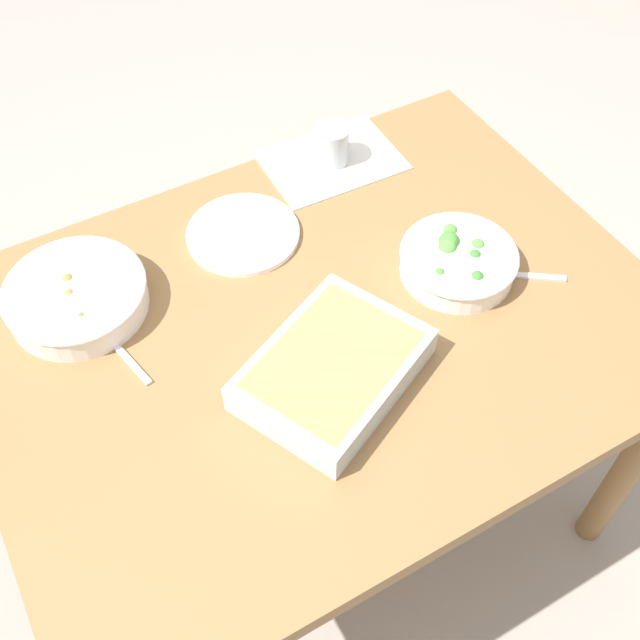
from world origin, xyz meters
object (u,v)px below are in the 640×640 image
Objects in this scene: spoon_by_broccoli at (505,274)px; spoon_by_stew at (113,342)px; stew_bowl at (76,296)px; side_plate at (243,234)px; broccoli_bowl at (458,260)px; baking_dish at (333,368)px; drink_cup at (332,147)px.

spoon_by_stew is at bearing 163.35° from spoon_by_broccoli.
stew_bowl is 1.16× the size of side_plate.
spoon_by_broccoli is at bearing -41.21° from side_plate.
spoon_by_stew is 0.72m from spoon_by_broccoli.
spoon_by_stew is at bearing -78.07° from stew_bowl.
spoon_by_broccoli is at bearing -23.81° from stew_bowl.
baking_dish is at bearing -162.99° from broccoli_bowl.
stew_bowl is 2.99× the size of drink_cup.
baking_dish is at bearing -173.37° from spoon_by_broccoli.
drink_cup reaches higher than broccoli_bowl.
drink_cup is 0.55× the size of spoon_by_broccoli.
side_plate is at bearing 138.79° from spoon_by_broccoli.
broccoli_bowl is at bearing 17.01° from baking_dish.
spoon_by_stew is (-0.31, -0.13, -0.00)m from side_plate.
baking_dish is at bearing -119.79° from drink_cup.
broccoli_bowl is at bearing -42.33° from side_plate.
drink_cup is at bearing 11.77° from stew_bowl.
stew_bowl reaches higher than spoon_by_broccoli.
broccoli_bowl reaches higher than spoon_by_stew.
side_plate is 0.50m from spoon_by_broccoli.
spoon_by_broccoli is (0.40, 0.05, -0.03)m from baking_dish.
drink_cup is at bearing 105.08° from spoon_by_broccoli.
side_plate is at bearing 2.95° from stew_bowl.
baking_dish reaches higher than side_plate.
broccoli_bowl is 0.41m from side_plate.
stew_bowl is at bearing 157.76° from broccoli_bowl.
baking_dish is 2.38× the size of spoon_by_broccoli.
spoon_by_stew is at bearing 166.04° from broccoli_bowl.
drink_cup is at bearing 22.26° from side_plate.
spoon_by_broccoli is (0.07, -0.05, -0.03)m from broccoli_bowl.
broccoli_bowl is at bearing 143.98° from spoon_by_broccoli.
stew_bowl and baking_dish have the same top height.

